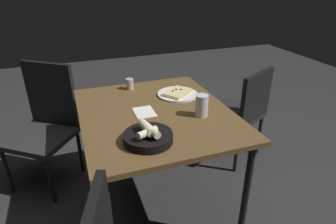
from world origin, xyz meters
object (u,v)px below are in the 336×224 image
(chair_spare, at_px, (45,120))
(bread_basket, at_px, (148,136))
(dining_table, at_px, (155,121))
(beer_glass, at_px, (202,107))
(chair_far, at_px, (241,109))
(pepper_shaker, at_px, (130,85))
(pizza_plate, at_px, (177,94))

(chair_spare, bearing_deg, bread_basket, -149.74)
(dining_table, height_order, beer_glass, beer_glass)
(dining_table, distance_m, bread_basket, 0.36)
(chair_far, relative_size, chair_spare, 0.89)
(bread_basket, xyz_separation_m, pepper_shaker, (0.73, -0.08, 0.00))
(beer_glass, height_order, pepper_shaker, beer_glass)
(pizza_plate, height_order, pepper_shaker, pepper_shaker)
(dining_table, relative_size, chair_spare, 1.14)
(beer_glass, relative_size, pepper_shaker, 1.66)
(pepper_shaker, height_order, chair_spare, chair_spare)
(pepper_shaker, relative_size, chair_far, 0.10)
(pizza_plate, xyz_separation_m, chair_spare, (0.43, 0.91, -0.25))
(pizza_plate, distance_m, bread_basket, 0.63)
(pizza_plate, height_order, chair_far, chair_far)
(dining_table, height_order, chair_far, chair_far)
(pizza_plate, bearing_deg, beer_glass, -176.98)
(pepper_shaker, bearing_deg, chair_far, -94.74)
(chair_spare, bearing_deg, dining_table, -132.14)
(pizza_plate, relative_size, beer_glass, 2.10)
(pizza_plate, distance_m, chair_far, 0.72)
(pizza_plate, bearing_deg, chair_far, -77.31)
(bread_basket, height_order, beer_glass, beer_glass)
(dining_table, height_order, bread_basket, bread_basket)
(beer_glass, distance_m, chair_far, 0.86)
(beer_glass, xyz_separation_m, chair_spare, (0.77, 0.93, -0.30))
(bread_basket, bearing_deg, beer_glass, -65.54)
(dining_table, relative_size, bread_basket, 4.21)
(bread_basket, relative_size, beer_glass, 1.91)
(pizza_plate, height_order, chair_spare, chair_spare)
(bread_basket, distance_m, chair_far, 1.24)
(bread_basket, bearing_deg, pepper_shaker, -5.83)
(dining_table, distance_m, beer_glass, 0.31)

